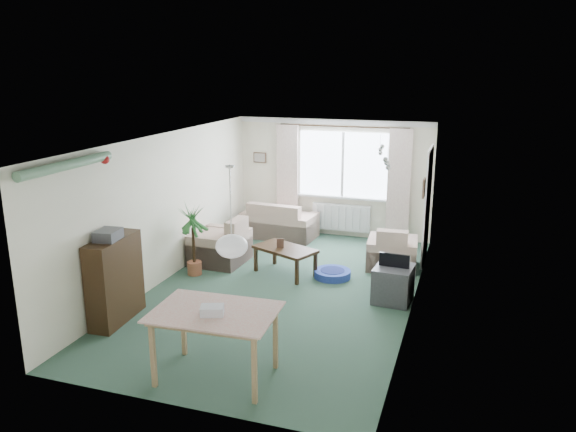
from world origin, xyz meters
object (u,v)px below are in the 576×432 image
(dining_table, at_px, (216,345))
(houseplant, at_px, (193,240))
(armchair_corner, at_px, (393,247))
(tv_cube, at_px, (393,284))
(coffee_table, at_px, (285,261))
(bookshelf, at_px, (115,280))
(pet_bed, at_px, (332,274))
(armchair_left, at_px, (220,240))
(sofa, at_px, (279,219))

(dining_table, bearing_deg, houseplant, 121.81)
(armchair_corner, height_order, tv_cube, armchair_corner)
(coffee_table, xyz_separation_m, bookshelf, (-1.64, -2.43, 0.36))
(armchair_corner, height_order, dining_table, dining_table)
(tv_cube, height_order, pet_bed, tv_cube)
(bookshelf, bearing_deg, armchair_left, 79.07)
(armchair_corner, height_order, armchair_left, armchair_left)
(armchair_corner, bearing_deg, tv_cube, 94.02)
(houseplant, bearing_deg, bookshelf, -95.64)
(armchair_corner, xyz_separation_m, bookshelf, (-3.32, -3.33, 0.22))
(bookshelf, distance_m, houseplant, 1.93)
(armchair_corner, bearing_deg, sofa, -28.69)
(coffee_table, distance_m, dining_table, 3.36)
(coffee_table, distance_m, tv_cube, 1.98)
(armchair_left, height_order, tv_cube, armchair_left)
(coffee_table, distance_m, houseplant, 1.58)
(sofa, height_order, houseplant, houseplant)
(coffee_table, bearing_deg, houseplant, -160.74)
(armchair_left, height_order, bookshelf, bookshelf)
(armchair_corner, height_order, coffee_table, armchair_corner)
(sofa, bearing_deg, armchair_left, 78.83)
(coffee_table, height_order, houseplant, houseplant)
(dining_table, bearing_deg, tv_cube, 60.27)
(houseplant, xyz_separation_m, dining_table, (1.76, -2.84, -0.21))
(coffee_table, relative_size, bookshelf, 0.87)
(sofa, height_order, bookshelf, bookshelf)
(dining_table, bearing_deg, armchair_left, 114.47)
(armchair_left, bearing_deg, dining_table, 26.75)
(sofa, bearing_deg, houseplant, 79.76)
(houseplant, distance_m, pet_bed, 2.40)
(armchair_corner, bearing_deg, coffee_table, 23.63)
(houseplant, relative_size, dining_table, 0.95)
(coffee_table, xyz_separation_m, tv_cube, (1.90, -0.56, 0.04))
(pet_bed, bearing_deg, tv_cube, -30.97)
(bookshelf, height_order, tv_cube, bookshelf)
(armchair_left, distance_m, dining_table, 3.89)
(sofa, relative_size, houseplant, 1.23)
(coffee_table, distance_m, pet_bed, 0.83)
(armchair_left, height_order, dining_table, armchair_left)
(bookshelf, bearing_deg, coffee_table, 52.43)
(armchair_left, bearing_deg, armchair_corner, 105.67)
(sofa, relative_size, tv_cube, 2.49)
(armchair_corner, xyz_separation_m, pet_bed, (-0.87, -0.81, -0.32))
(bookshelf, distance_m, dining_table, 2.16)
(armchair_left, distance_m, pet_bed, 2.14)
(houseplant, relative_size, pet_bed, 1.97)
(coffee_table, height_order, dining_table, dining_table)
(bookshelf, relative_size, dining_table, 0.94)
(coffee_table, xyz_separation_m, pet_bed, (0.80, 0.09, -0.17))
(houseplant, xyz_separation_m, pet_bed, (2.26, 0.60, -0.54))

